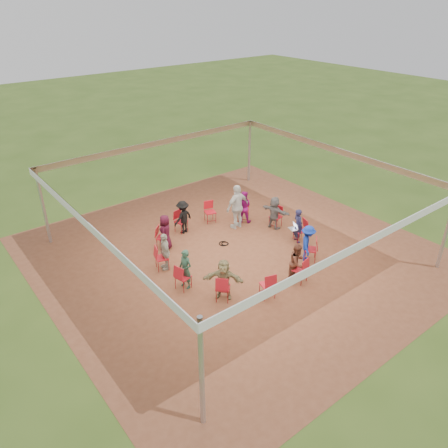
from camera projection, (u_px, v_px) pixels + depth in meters
ground at (235, 254)px, 15.92m from camera, size 80.00×80.00×0.00m
dirt_patch at (235, 254)px, 15.92m from camera, size 13.00×13.00×0.00m
tent at (236, 195)px, 14.80m from camera, size 10.33×10.33×3.00m
chair_0 at (300, 230)px, 16.56m from camera, size 0.54×0.53×0.90m
chair_1 at (276, 217)px, 17.55m from camera, size 0.52×0.51×0.90m
chair_2 at (244, 211)px, 18.05m from camera, size 0.61×0.61×0.90m
chair_3 at (210, 212)px, 17.92m from camera, size 0.53×0.54×0.90m
chair_4 at (181, 221)px, 17.20m from camera, size 0.51×0.52×0.90m
chair_5 at (163, 237)px, 16.08m from camera, size 0.61×0.61×0.90m
chair_6 at (162, 258)px, 14.86m from camera, size 0.54×0.53×0.90m
chair_7 at (183, 277)px, 13.87m from camera, size 0.52×0.51×0.90m
chair_8 at (223, 288)px, 13.37m from camera, size 0.61×0.61×0.90m
chair_9 at (268, 285)px, 13.50m from camera, size 0.53×0.54×0.90m
chair_10 at (300, 270)px, 14.22m from camera, size 0.51×0.52×0.90m
chair_11 at (310, 249)px, 15.34m from camera, size 0.61×0.61×0.90m
person_seated_0 at (298, 226)px, 16.41m from camera, size 0.46×0.57×1.35m
person_seated_1 at (274, 213)px, 17.36m from camera, size 0.74×1.33×1.35m
person_seated_2 at (243, 207)px, 17.84m from camera, size 0.73×0.74×1.35m
person_seated_3 at (183, 217)px, 17.03m from camera, size 0.95×0.62×1.35m
person_seated_4 at (165, 232)px, 15.96m from camera, size 0.74×0.72×1.35m
person_seated_5 at (165, 251)px, 14.79m from camera, size 0.62×0.88×1.35m
person_seated_6 at (185, 269)px, 13.84m from camera, size 0.43×0.55×1.35m
person_seated_7 at (224, 279)px, 13.37m from camera, size 1.20×1.24×1.35m
person_seated_8 at (297, 263)px, 14.18m from camera, size 0.73×0.52×1.35m
person_seated_9 at (308, 243)px, 15.25m from camera, size 0.94×0.91×1.35m
standing_person at (237, 207)px, 17.27m from camera, size 1.11×0.61×1.85m
cable_coil at (224, 244)px, 16.53m from camera, size 0.45×0.45×0.03m
laptop at (294, 227)px, 16.38m from camera, size 0.36×0.41×0.24m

